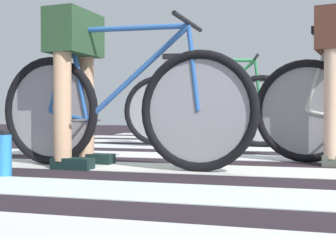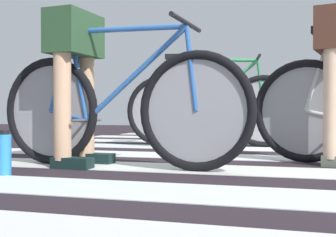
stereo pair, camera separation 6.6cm
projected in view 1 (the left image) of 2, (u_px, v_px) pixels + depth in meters
name	position (u px, v px, depth m)	size (l,w,h in m)	color
ground	(301.00, 160.00, 3.26)	(18.00, 14.00, 0.02)	black
crosswalk_markings	(301.00, 159.00, 3.24)	(5.48, 6.53, 0.00)	silver
bicycle_1_of_4	(119.00, 107.00, 2.72)	(1.73, 0.52, 0.93)	black
cyclist_1_of_4	(75.00, 66.00, 2.82)	(0.34, 0.43, 1.00)	tan
cyclist_2_of_4	(336.00, 65.00, 2.93)	(0.38, 0.45, 1.03)	beige
bicycle_3_of_4	(209.00, 108.00, 4.37)	(1.73, 0.52, 0.93)	black
bicycle_4_of_4	(253.00, 109.00, 7.01)	(1.72, 0.53, 0.93)	black
water_bottle	(5.00, 154.00, 2.38)	(0.07, 0.07, 0.25)	#2C85D5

